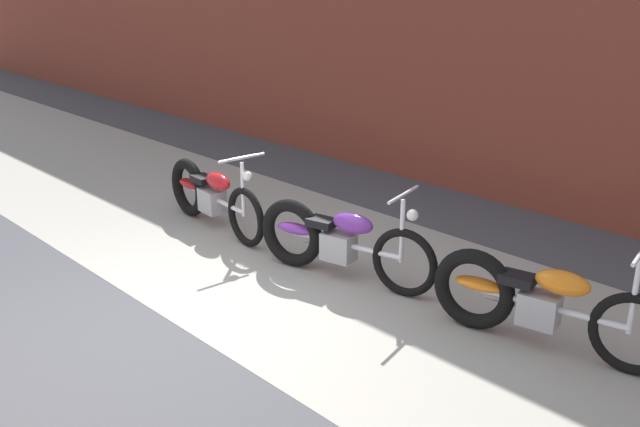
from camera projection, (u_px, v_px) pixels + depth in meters
The scene contains 6 objects.
ground_plane at pixel (173, 323), 6.24m from camera, with size 80.00×80.00×0.00m, color #47474C.
sidewalk_slab at pixel (316, 267), 7.39m from camera, with size 36.00×3.50×0.01m, color #9E998E.
brick_building_wall at pixel (514, 14), 8.84m from camera, with size 36.00×0.50×4.80m, color brown.
motorcycle_red at pixel (209, 194), 8.41m from camera, with size 2.01×0.58×1.03m.
motorcycle_purple at pixel (332, 240), 7.04m from camera, with size 1.98×0.71×1.03m.
motorcycle_orange at pixel (530, 300), 5.78m from camera, with size 1.99×0.67×1.03m.
Camera 1 is at (4.89, -2.92, 3.02)m, focal length 39.60 mm.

